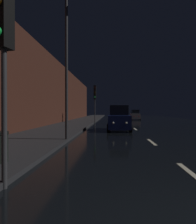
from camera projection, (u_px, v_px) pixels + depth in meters
name	position (u px, v px, depth m)	size (l,w,h in m)	color
ground	(128.00, 123.00, 26.97)	(25.91, 84.00, 0.02)	black
sidewalk_left	(78.00, 123.00, 27.42)	(4.40, 84.00, 0.15)	#28282B
building_facade_left	(51.00, 91.00, 24.07)	(0.80, 63.00, 8.01)	#472319
lane_centerline	(149.00, 140.00, 11.80)	(0.16, 15.53, 0.01)	beige
traffic_light_near_left	(3.00, 24.00, 4.46)	(0.38, 0.48, 4.98)	#38383A
traffic_light_far_left	(95.00, 96.00, 27.79)	(0.34, 0.47, 5.12)	#38383A
streetlamp_overhead	(74.00, 41.00, 11.11)	(1.70, 0.44, 8.53)	#2D2D30
car_approaching_headlights	(119.00, 119.00, 17.57)	(1.98, 4.28, 2.16)	#141E51
car_distant_taillights	(135.00, 115.00, 37.65)	(1.69, 3.66, 1.84)	#A5A8AD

